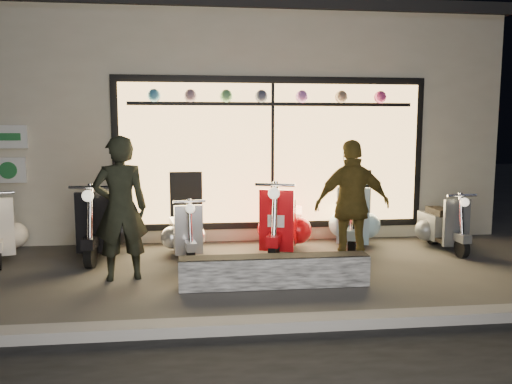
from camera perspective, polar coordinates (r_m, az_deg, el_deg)
ground at (r=6.97m, az=-2.40°, el=-9.26°), size 40.00×40.00×0.00m
kerb at (r=5.07m, az=-0.69°, el=-14.99°), size 40.00×0.25×0.12m
shop_building at (r=11.66m, az=-4.24°, el=7.80°), size 10.20×6.23×4.20m
graffiti_barrier at (r=6.34m, az=2.13°, el=-9.05°), size 2.38×0.28×0.40m
scooter_silver at (r=7.90m, az=-8.17°, el=-4.60°), size 0.54×1.30×0.92m
scooter_red at (r=8.02m, az=3.08°, el=-3.68°), size 0.85×1.60×1.15m
scooter_black at (r=8.26m, az=-17.00°, el=-3.73°), size 0.55×1.58×1.13m
scooter_blue at (r=8.61m, az=11.16°, el=-3.11°), size 0.86×1.57×1.13m
scooter_grey at (r=8.90m, az=20.32°, el=-3.59°), size 0.42×1.30×0.94m
man at (r=6.73m, az=-15.22°, el=-1.84°), size 0.77×0.59×1.89m
woman at (r=7.10m, az=10.96°, el=-1.51°), size 1.08×0.47×1.83m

